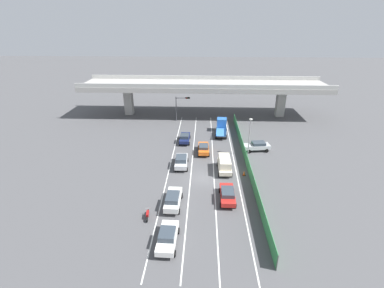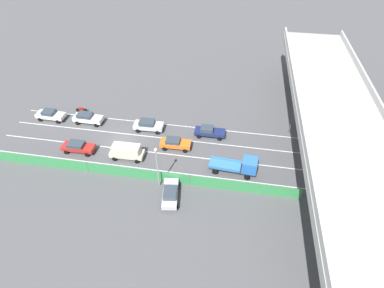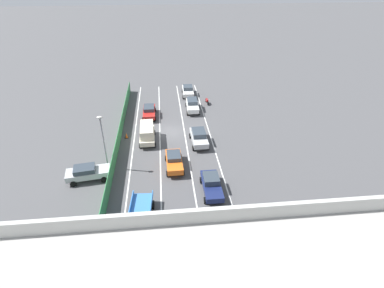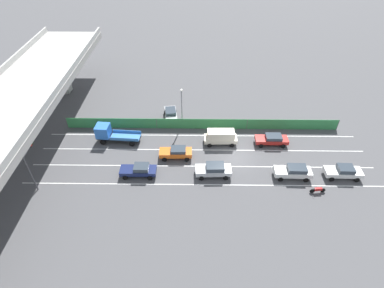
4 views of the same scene
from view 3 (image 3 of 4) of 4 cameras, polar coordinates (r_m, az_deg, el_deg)
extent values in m
plane|color=#4C4C4F|center=(41.63, -3.75, 2.28)|extent=(300.00, 300.00, 0.00)
cube|color=silver|center=(37.95, 4.17, -0.77)|extent=(0.14, 45.57, 0.01)
cube|color=silver|center=(37.57, -0.87, -1.04)|extent=(0.14, 45.57, 0.01)
cube|color=silver|center=(37.48, -5.98, -1.31)|extent=(0.14, 45.57, 0.01)
cube|color=silver|center=(37.69, -11.08, -1.56)|extent=(0.14, 45.57, 0.01)
cube|color=#B2B2AD|center=(17.04, -0.94, -13.44)|extent=(55.73, 0.30, 0.90)
cube|color=#338447|center=(37.47, -13.89, -0.54)|extent=(0.06, 41.57, 1.78)
cylinder|color=#4C514C|center=(56.20, -11.57, 10.47)|extent=(0.10, 0.10, 1.78)
cylinder|color=#4C514C|center=(43.51, -12.91, 4.17)|extent=(0.10, 0.10, 1.78)
cylinder|color=#4C514C|center=(31.80, -15.25, -7.01)|extent=(0.10, 0.10, 1.78)
cube|color=navy|center=(30.59, 3.70, -7.81)|extent=(1.73, 4.64, 0.55)
cube|color=#333D47|center=(30.59, 3.60, -6.46)|extent=(1.52, 1.87, 0.58)
cylinder|color=black|center=(29.82, 5.82, -10.22)|extent=(0.22, 0.64, 0.64)
cylinder|color=black|center=(29.56, 2.47, -10.48)|extent=(0.22, 0.64, 0.64)
cylinder|color=black|center=(32.21, 4.76, -6.57)|extent=(0.22, 0.64, 0.64)
cylinder|color=black|center=(31.98, 1.69, -6.78)|extent=(0.22, 0.64, 0.64)
cube|color=orange|center=(33.98, -3.36, -3.30)|extent=(1.82, 4.47, 0.63)
cube|color=#333D47|center=(33.99, -3.43, -2.20)|extent=(1.56, 2.08, 0.46)
cylinder|color=black|center=(33.07, -1.65, -5.34)|extent=(0.23, 0.64, 0.64)
cylinder|color=black|center=(33.00, -4.64, -5.54)|extent=(0.23, 0.64, 0.64)
cylinder|color=black|center=(35.55, -2.13, -2.49)|extent=(0.23, 0.64, 0.64)
cylinder|color=black|center=(35.47, -4.90, -2.67)|extent=(0.23, 0.64, 0.64)
cube|color=silver|center=(47.44, 0.07, 7.17)|extent=(1.84, 4.72, 0.68)
cube|color=#333D47|center=(47.60, 0.03, 8.06)|extent=(1.57, 2.36, 0.55)
cylinder|color=black|center=(46.27, 1.29, 5.85)|extent=(0.24, 0.65, 0.64)
cylinder|color=black|center=(46.15, -0.85, 5.78)|extent=(0.24, 0.65, 0.64)
cylinder|color=black|center=(49.16, 0.93, 7.41)|extent=(0.24, 0.65, 0.64)
cylinder|color=black|center=(49.04, -1.09, 7.35)|extent=(0.24, 0.65, 0.64)
cube|color=beige|center=(39.44, -8.37, 1.57)|extent=(1.91, 4.76, 0.60)
cube|color=beige|center=(39.04, -8.47, 2.66)|extent=(1.68, 3.91, 1.10)
cylinder|color=black|center=(38.25, -6.98, -0.11)|extent=(0.23, 0.64, 0.64)
cylinder|color=black|center=(38.32, -9.70, -0.28)|extent=(0.23, 0.64, 0.64)
cylinder|color=black|center=(41.05, -7.04, 2.17)|extent=(0.23, 0.64, 0.64)
cylinder|color=black|center=(41.12, -9.58, 2.02)|extent=(0.23, 0.64, 0.64)
cube|color=white|center=(53.39, -0.78, 9.88)|extent=(1.89, 4.68, 0.60)
cube|color=#333D47|center=(53.34, -0.79, 10.54)|extent=(1.61, 1.97, 0.57)
cylinder|color=black|center=(52.16, 0.32, 8.82)|extent=(0.24, 0.65, 0.64)
cylinder|color=black|center=(52.05, -1.65, 8.77)|extent=(0.24, 0.65, 0.64)
cylinder|color=black|center=(55.08, 0.06, 10.04)|extent=(0.24, 0.65, 0.64)
cylinder|color=black|center=(54.99, -1.81, 9.99)|extent=(0.24, 0.65, 0.64)
cube|color=red|center=(46.00, -8.02, 5.99)|extent=(1.75, 4.67, 0.56)
cube|color=#333D47|center=(46.00, -8.06, 6.72)|extent=(1.54, 2.26, 0.50)
cylinder|color=black|center=(44.72, -6.91, 4.70)|extent=(0.22, 0.64, 0.64)
cylinder|color=black|center=(44.81, -9.14, 4.57)|extent=(0.22, 0.64, 0.64)
cylinder|color=black|center=(47.59, -6.89, 6.36)|extent=(0.22, 0.64, 0.64)
cylinder|color=black|center=(47.67, -8.99, 6.25)|extent=(0.22, 0.64, 0.64)
cube|color=#B7BABC|center=(38.46, 1.30, 1.16)|extent=(1.96, 4.63, 0.66)
cube|color=#333D47|center=(38.34, 1.26, 2.13)|extent=(1.67, 2.32, 0.59)
cylinder|color=black|center=(37.52, 3.02, -0.57)|extent=(0.24, 0.65, 0.64)
cylinder|color=black|center=(37.26, 0.26, -0.76)|extent=(0.24, 0.65, 0.64)
cylinder|color=black|center=(40.17, 2.25, 1.72)|extent=(0.24, 0.65, 0.64)
cylinder|color=black|center=(39.93, -0.34, 1.56)|extent=(0.24, 0.65, 0.64)
cube|color=black|center=(27.54, -9.80, -13.64)|extent=(1.97, 6.36, 0.25)
cube|color=blue|center=(25.29, -10.62, -15.44)|extent=(2.03, 2.01, 1.80)
cube|color=#3875BC|center=(28.15, -9.58, -11.95)|extent=(2.20, 4.36, 0.10)
cube|color=#3875BC|center=(27.89, -7.73, -11.63)|extent=(0.38, 4.23, 0.44)
cube|color=#3875BC|center=(28.15, -11.49, -11.58)|extent=(0.38, 4.23, 0.44)
cylinder|color=black|center=(26.19, -8.15, -17.44)|extent=(0.32, 0.82, 0.80)
cylinder|color=black|center=(26.48, -12.44, -17.31)|extent=(0.32, 0.82, 0.80)
cylinder|color=black|center=(29.19, -7.36, -11.21)|extent=(0.32, 0.82, 0.80)
cylinder|color=black|center=(29.45, -11.11, -11.16)|extent=(0.32, 0.82, 0.80)
cylinder|color=black|center=(49.64, 3.00, 7.58)|extent=(0.16, 0.61, 0.60)
cylinder|color=black|center=(50.84, 2.63, 8.17)|extent=(0.16, 0.61, 0.60)
cube|color=maroon|center=(50.13, 2.82, 8.17)|extent=(0.37, 0.94, 0.36)
cylinder|color=#B2B2B2|center=(49.50, 2.99, 8.29)|extent=(0.60, 0.09, 0.03)
cube|color=#B2B5B7|center=(33.96, -18.86, -5.16)|extent=(4.70, 2.44, 0.64)
cube|color=#333D47|center=(33.69, -19.54, -4.45)|extent=(2.35, 1.89, 0.49)
cylinder|color=black|center=(34.82, -16.18, -4.66)|extent=(0.67, 0.31, 0.64)
cylinder|color=black|center=(33.35, -16.18, -6.41)|extent=(0.67, 0.31, 0.64)
cylinder|color=black|center=(35.19, -21.13, -5.24)|extent=(0.67, 0.31, 0.64)
cylinder|color=black|center=(33.73, -21.35, -6.99)|extent=(0.67, 0.31, 0.64)
cylinder|color=#47474C|center=(21.73, 17.01, -22.91)|extent=(0.18, 0.18, 5.47)
cylinder|color=#47474C|center=(19.34, 14.18, -19.68)|extent=(2.85, 0.40, 0.12)
cube|color=black|center=(18.97, 10.84, -20.44)|extent=(0.98, 0.37, 0.32)
sphere|color=red|center=(19.15, 11.55, -19.89)|extent=(0.20, 0.20, 0.20)
sphere|color=#3B2806|center=(19.06, 10.66, -20.08)|extent=(0.20, 0.20, 0.20)
sphere|color=black|center=(18.98, 9.76, -20.28)|extent=(0.20, 0.20, 0.20)
cylinder|color=gray|center=(33.92, -16.11, -0.14)|extent=(0.16, 0.16, 6.12)
ellipsoid|color=silver|center=(32.45, -16.93, 4.78)|extent=(0.60, 0.36, 0.28)
cone|color=orange|center=(40.84, -12.20, 1.60)|extent=(0.36, 0.36, 0.75)
cube|color=black|center=(41.01, -12.15, 1.16)|extent=(0.47, 0.47, 0.03)
camera|label=1|loc=(71.49, -5.88, 31.20)|focal=26.30mm
camera|label=2|loc=(37.97, -72.90, 27.10)|focal=27.68mm
camera|label=4|loc=(45.48, 49.59, 32.85)|focal=28.65mm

